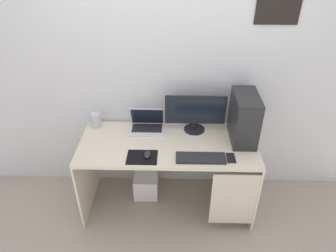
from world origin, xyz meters
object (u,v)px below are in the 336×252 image
at_px(pc_tower, 244,118).
at_px(cell_phone, 231,158).
at_px(mouse_left, 147,155).
at_px(subwoofer, 146,185).
at_px(speaker, 96,120).
at_px(laptop, 147,125).
at_px(keyboard, 201,158).
at_px(monitor, 195,113).

bearing_deg(pc_tower, cell_phone, -114.60).
relative_size(mouse_left, subwoofer, 0.39).
xyz_separation_m(pc_tower, cell_phone, (-0.14, -0.30, -0.22)).
height_order(speaker, subwoofer, speaker).
bearing_deg(mouse_left, cell_phone, -0.34).
height_order(laptop, mouse_left, laptop).
relative_size(pc_tower, mouse_left, 4.62).
xyz_separation_m(laptop, mouse_left, (0.04, -0.43, -0.02)).
relative_size(keyboard, subwoofer, 1.71).
bearing_deg(pc_tower, keyboard, -141.50).
xyz_separation_m(monitor, mouse_left, (-0.42, -0.41, -0.17)).
height_order(pc_tower, keyboard, pc_tower).
bearing_deg(cell_phone, subwoofer, 156.09).
bearing_deg(pc_tower, laptop, 171.17).
bearing_deg(mouse_left, laptop, 94.81).
xyz_separation_m(monitor, laptop, (-0.45, 0.02, -0.15)).
relative_size(monitor, mouse_left, 5.85).
bearing_deg(speaker, monitor, -2.91).
bearing_deg(subwoofer, mouse_left, -79.43).
height_order(keyboard, subwoofer, keyboard).
xyz_separation_m(pc_tower, keyboard, (-0.39, -0.31, -0.21)).
xyz_separation_m(keyboard, cell_phone, (0.26, 0.02, -0.01)).
distance_m(keyboard, cell_phone, 0.26).
distance_m(monitor, speaker, 0.96).
bearing_deg(subwoofer, cell_phone, -23.91).
xyz_separation_m(pc_tower, subwoofer, (-0.91, 0.05, -0.88)).
bearing_deg(keyboard, laptop, 137.35).
bearing_deg(speaker, mouse_left, -40.87).
relative_size(pc_tower, keyboard, 1.06).
height_order(pc_tower, monitor, pc_tower).
distance_m(mouse_left, subwoofer, 0.76).
xyz_separation_m(speaker, keyboard, (0.99, -0.48, -0.06)).
bearing_deg(speaker, keyboard, -26.06).
xyz_separation_m(pc_tower, laptop, (-0.88, 0.14, -0.18)).
bearing_deg(speaker, cell_phone, -20.56).
relative_size(monitor, keyboard, 1.34).
bearing_deg(pc_tower, monitor, 164.14).
relative_size(laptop, speaker, 2.30).
bearing_deg(speaker, pc_tower, -7.01).
distance_m(pc_tower, cell_phone, 0.39).
bearing_deg(pc_tower, mouse_left, -160.90).
bearing_deg(laptop, cell_phone, -30.20).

